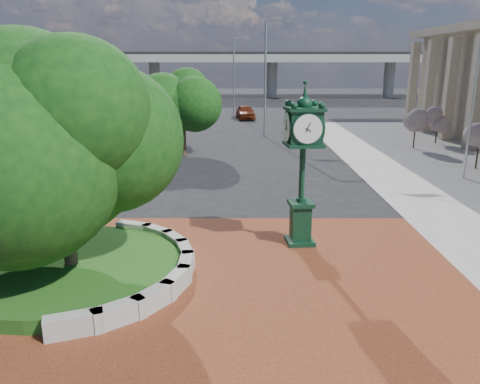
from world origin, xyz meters
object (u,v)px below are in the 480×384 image
at_px(parked_car, 245,112).
at_px(street_lamp_near, 268,70).
at_px(flagpole_b, 476,79).
at_px(post_clock, 303,159).
at_px(street_lamp_far, 236,70).

distance_m(parked_car, street_lamp_near, 13.17).
distance_m(flagpole_b, street_lamp_near, 17.17).
height_order(parked_car, flagpole_b, flagpole_b).
distance_m(post_clock, street_lamp_far, 39.67).
height_order(post_clock, street_lamp_near, street_lamp_near).
relative_size(parked_car, street_lamp_near, 0.49).
height_order(flagpole_b, street_lamp_far, flagpole_b).
xyz_separation_m(street_lamp_near, street_lamp_far, (-2.73, 16.06, -0.27)).
bearing_deg(street_lamp_far, street_lamp_near, -80.34).
bearing_deg(street_lamp_near, flagpole_b, -56.67).
bearing_deg(parked_car, street_lamp_near, -88.92).
bearing_deg(street_lamp_near, post_clock, -90.44).
distance_m(parked_car, flagpole_b, 29.14).
relative_size(flagpole_b, street_lamp_far, 1.15).
bearing_deg(street_lamp_far, flagpole_b, -68.19).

